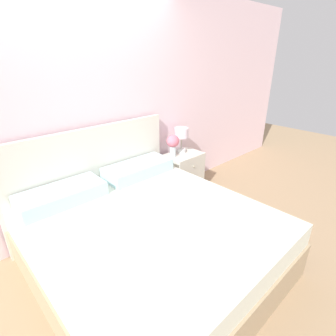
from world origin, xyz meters
TOP-DOWN VIEW (x-y plane):
  - ground_plane at (0.00, 0.00)m, footprint 12.00×12.00m
  - wall_back at (0.00, 0.07)m, footprint 8.00×0.06m
  - bed at (0.00, -0.95)m, footprint 1.92×2.05m
  - nightstand at (1.27, -0.20)m, footprint 0.51×0.38m
  - table_lamp at (1.29, -0.13)m, footprint 0.19×0.19m
  - flower_vase at (1.09, -0.17)m, footprint 0.17×0.17m

SIDE VIEW (x-z plane):
  - ground_plane at x=0.00m, z-range 0.00..0.00m
  - nightstand at x=1.27m, z-range 0.00..0.59m
  - bed at x=0.00m, z-range -0.28..0.88m
  - flower_vase at x=1.09m, z-range 0.63..0.93m
  - table_lamp at x=1.29m, z-range 0.65..1.00m
  - wall_back at x=0.00m, z-range 0.00..2.60m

